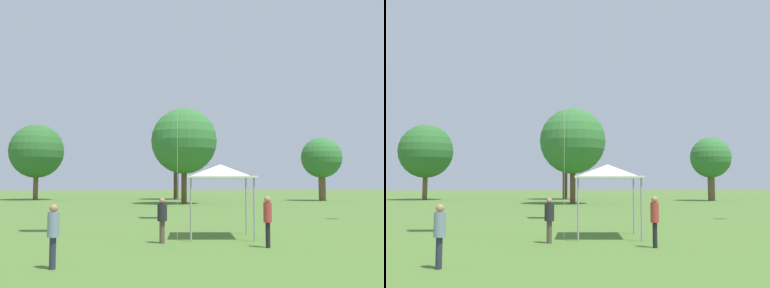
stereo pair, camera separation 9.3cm
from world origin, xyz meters
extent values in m
cylinder|color=#282D42|center=(-3.58, 7.00, 0.41)|extent=(0.21, 0.21, 0.82)
cylinder|color=gray|center=(-3.58, 7.00, 1.14)|extent=(0.38, 0.38, 0.65)
sphere|color=#A37556|center=(-3.58, 7.00, 1.56)|extent=(0.22, 0.22, 0.22)
cylinder|color=brown|center=(-0.42, 11.67, 0.41)|extent=(0.23, 0.23, 0.82)
cylinder|color=#232328|center=(-0.42, 11.67, 1.14)|extent=(0.41, 0.41, 0.65)
sphere|color=#A37556|center=(-0.42, 11.67, 1.56)|extent=(0.22, 0.22, 0.22)
cylinder|color=black|center=(3.12, 10.03, 0.43)|extent=(0.22, 0.22, 0.87)
cylinder|color=#B23833|center=(3.12, 10.03, 1.21)|extent=(0.40, 0.40, 0.68)
sphere|color=#A37556|center=(3.12, 10.03, 1.65)|extent=(0.23, 0.23, 0.23)
cube|color=white|center=(2.08, 13.12, 2.47)|extent=(3.04, 3.04, 0.08)
cone|color=white|center=(2.08, 13.12, 2.76)|extent=(2.89, 2.89, 0.49)
cylinder|color=#99999E|center=(1.03, 14.49, 1.22)|extent=(0.07, 0.07, 2.43)
cylinder|color=#99999E|center=(3.45, 14.18, 1.22)|extent=(0.07, 0.07, 2.43)
cylinder|color=#99999E|center=(0.71, 12.07, 1.22)|extent=(0.07, 0.07, 2.43)
cylinder|color=#99999E|center=(3.13, 11.76, 1.22)|extent=(0.07, 0.07, 2.43)
cylinder|color=#BCB7A8|center=(4.09, 19.19, 7.92)|extent=(0.01, 0.01, 15.84)
cylinder|color=#BCB7A8|center=(-9.94, 23.69, 9.78)|extent=(0.01, 0.01, 19.56)
cylinder|color=brown|center=(-14.39, 58.55, 2.32)|extent=(0.65, 0.65, 4.65)
sphere|color=#2D662D|center=(-14.39, 58.55, 6.66)|extent=(7.34, 7.34, 7.34)
cylinder|color=#473323|center=(4.76, 57.68, 2.80)|extent=(0.68, 0.68, 5.60)
sphere|color=#337033|center=(4.76, 57.68, 7.33)|extent=(6.28, 6.28, 6.28)
cylinder|color=brown|center=(23.14, 50.54, 2.08)|extent=(0.89, 0.89, 4.17)
sphere|color=#337033|center=(23.14, 50.54, 5.62)|extent=(5.27, 5.27, 5.27)
cylinder|color=brown|center=(4.24, 43.89, 2.46)|extent=(0.60, 0.60, 4.91)
sphere|color=#337033|center=(4.24, 43.89, 6.91)|extent=(7.27, 7.27, 7.27)
camera|label=1|loc=(-1.62, -5.17, 2.20)|focal=42.00mm
camera|label=2|loc=(-1.53, -5.18, 2.20)|focal=42.00mm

